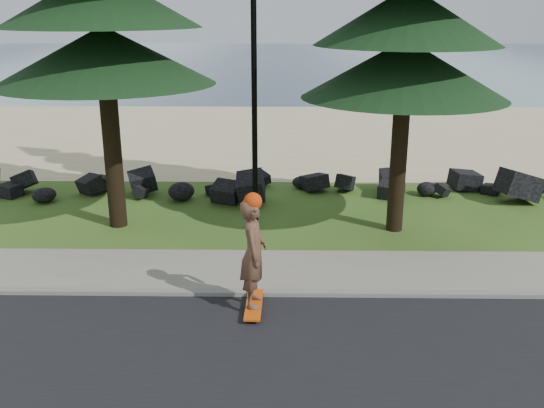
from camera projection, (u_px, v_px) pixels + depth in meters
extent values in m
plane|color=#35561A|center=(249.00, 276.00, 12.61)|extent=(160.00, 160.00, 0.00)
cube|color=gray|center=(247.00, 293.00, 11.74)|extent=(160.00, 0.20, 0.10)
cube|color=gray|center=(250.00, 270.00, 12.79)|extent=(160.00, 2.00, 0.08)
cube|color=tan|center=(266.00, 134.00, 26.38)|extent=(160.00, 15.00, 0.01)
cube|color=#30455C|center=(275.00, 61.00, 61.04)|extent=(160.00, 58.00, 0.01)
cylinder|color=black|center=(254.00, 65.00, 14.40)|extent=(0.14, 0.14, 8.00)
cube|color=#E0510D|center=(254.00, 305.00, 11.15)|extent=(0.32, 1.22, 0.04)
imported|color=brown|center=(253.00, 253.00, 10.83)|extent=(0.50, 0.74, 2.02)
sphere|color=red|center=(253.00, 202.00, 10.53)|extent=(0.32, 0.32, 0.32)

